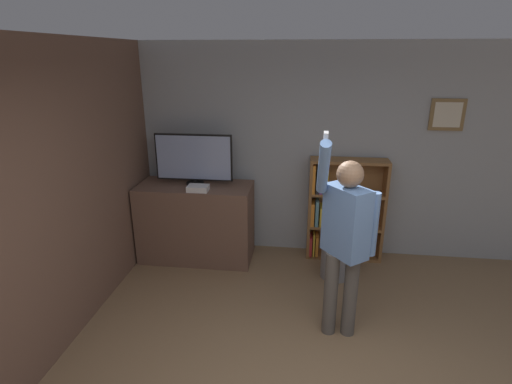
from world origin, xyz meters
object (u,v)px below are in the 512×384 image
(game_console, at_px, (198,188))
(bookshelf, at_px, (339,208))
(television, at_px, (194,159))
(waste_bin, at_px, (336,260))
(person, at_px, (345,235))

(game_console, distance_m, bookshelf, 1.80)
(television, xyz_separation_m, bookshelf, (1.81, 0.23, -0.65))
(television, relative_size, waste_bin, 2.28)
(person, height_order, waste_bin, person)
(game_console, distance_m, waste_bin, 1.86)
(game_console, xyz_separation_m, person, (1.63, -1.12, 0.01))
(television, distance_m, game_console, 0.39)
(person, bearing_deg, bookshelf, 139.31)
(game_console, bearing_deg, waste_bin, -2.40)
(bookshelf, relative_size, person, 0.67)
(game_console, relative_size, person, 0.12)
(person, distance_m, waste_bin, 1.33)
(game_console, bearing_deg, television, 113.18)
(television, xyz_separation_m, game_console, (0.10, -0.24, -0.30))
(person, bearing_deg, television, -165.88)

